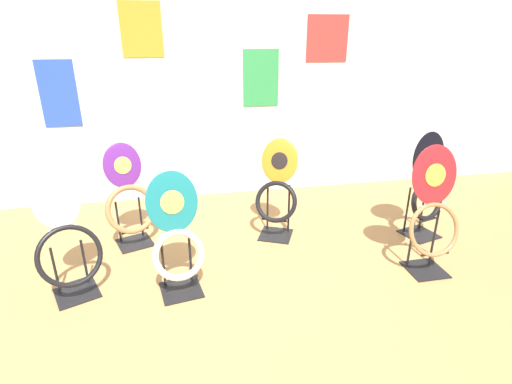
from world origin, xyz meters
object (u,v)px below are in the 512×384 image
Objects in this scene: toilet_seat_display_jazz_black at (427,189)px; toilet_seat_display_teal_sax at (177,243)px; toilet_seat_display_white_plain at (67,244)px; toilet_seat_display_crimson_swirl at (433,215)px; toilet_seat_display_orange_sun at (277,190)px; toilet_seat_display_purple_note at (129,200)px.

toilet_seat_display_teal_sax is at bearing -168.76° from toilet_seat_display_jazz_black.
toilet_seat_display_jazz_black is at bearing 6.19° from toilet_seat_display_white_plain.
toilet_seat_display_jazz_black is at bearing 61.55° from toilet_seat_display_crimson_swirl.
toilet_seat_display_crimson_swirl is at bearing -4.50° from toilet_seat_display_white_plain.
toilet_seat_display_orange_sun is at bearing 19.56° from toilet_seat_display_white_plain.
toilet_seat_display_teal_sax is at bearing -141.89° from toilet_seat_display_orange_sun.
toilet_seat_display_orange_sun is at bearing 168.51° from toilet_seat_display_jazz_black.
toilet_seat_display_purple_note is 0.74m from toilet_seat_display_white_plain.
toilet_seat_display_purple_note is at bearing 159.18° from toilet_seat_display_crimson_swirl.
toilet_seat_display_purple_note is 1.02× the size of toilet_seat_display_orange_sun.
toilet_seat_display_jazz_black reaches higher than toilet_seat_display_purple_note.
toilet_seat_display_crimson_swirl is (-0.28, -0.52, 0.02)m from toilet_seat_display_jazz_black.
toilet_seat_display_white_plain is 0.74m from toilet_seat_display_teal_sax.
toilet_seat_display_white_plain is at bearing -160.44° from toilet_seat_display_orange_sun.
toilet_seat_display_jazz_black is at bearing -7.64° from toilet_seat_display_purple_note.
toilet_seat_display_orange_sun is 0.89× the size of toilet_seat_display_crimson_swirl.
toilet_seat_display_teal_sax is at bearing -8.86° from toilet_seat_display_white_plain.
toilet_seat_display_jazz_black is (2.54, -0.34, 0.04)m from toilet_seat_display_purple_note.
toilet_seat_display_crimson_swirl is at bearing -118.45° from toilet_seat_display_jazz_black.
toilet_seat_display_orange_sun is 1.30m from toilet_seat_display_jazz_black.
toilet_seat_display_orange_sun is (1.26, -0.08, 0.02)m from toilet_seat_display_purple_note.
toilet_seat_display_crimson_swirl reaches higher than toilet_seat_display_orange_sun.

